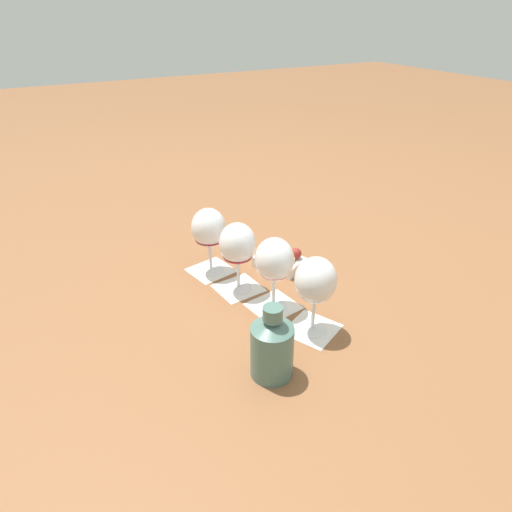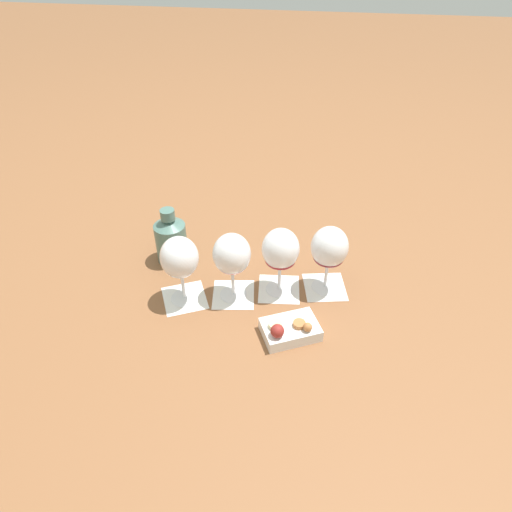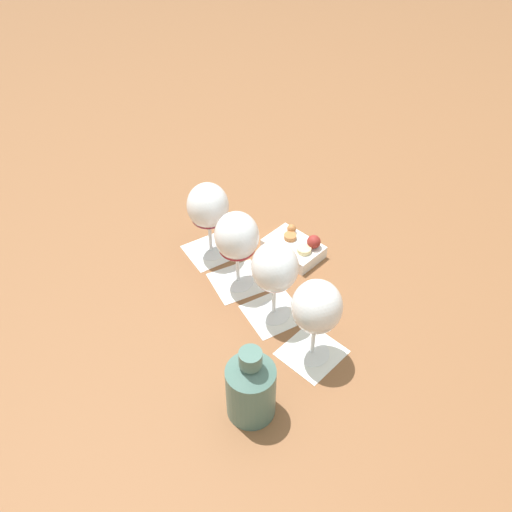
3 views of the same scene
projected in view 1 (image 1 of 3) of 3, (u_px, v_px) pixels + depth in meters
name	position (u px, v px, depth m)	size (l,w,h in m)	color
ground_plane	(256.00, 298.00, 1.22)	(8.00, 8.00, 0.00)	brown
tasting_card_0	(312.00, 329.00, 1.10)	(0.15, 0.15, 0.00)	white
tasting_card_1	(273.00, 306.00, 1.19)	(0.13, 0.13, 0.00)	white
tasting_card_2	(238.00, 288.00, 1.26)	(0.12, 0.13, 0.00)	white
tasting_card_3	(211.00, 270.00, 1.34)	(0.13, 0.14, 0.00)	white
wine_glass_0	(316.00, 283.00, 1.04)	(0.10, 0.10, 0.19)	white
wine_glass_1	(274.00, 263.00, 1.12)	(0.10, 0.10, 0.19)	white
wine_glass_2	(238.00, 246.00, 1.20)	(0.10, 0.10, 0.19)	white
wine_glass_3	(209.00, 230.00, 1.28)	(0.10, 0.10, 0.19)	white
ceramic_vase	(272.00, 346.00, 0.94)	(0.09, 0.09, 0.17)	#4C7066
snack_dish	(281.00, 261.00, 1.35)	(0.16, 0.14, 0.07)	white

